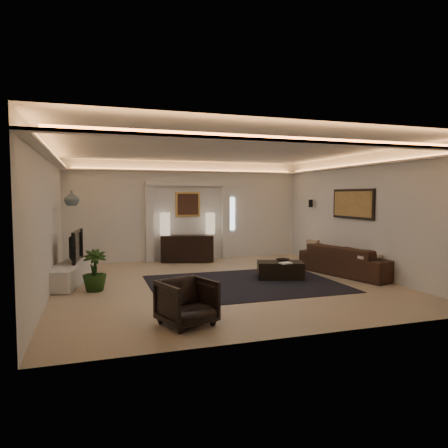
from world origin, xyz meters
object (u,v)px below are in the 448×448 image
object	(u,v)px
console	(187,248)
armchair	(187,302)
coffee_table	(280,270)
sofa	(348,260)

from	to	relation	value
console	armchair	xyz separation A→B (m)	(-1.27, -5.58, -0.06)
console	armchair	bearing A→B (deg)	-88.62
coffee_table	console	bearing A→B (deg)	134.90
console	armchair	world-z (taller)	console
coffee_table	armchair	distance (m)	3.79
console	coffee_table	xyz separation A→B (m)	(1.49, -2.99, -0.20)
console	coffee_table	distance (m)	3.35
console	sofa	size ratio (longest dim) A/B	0.62
sofa	coffee_table	distance (m)	1.79
console	coffee_table	world-z (taller)	console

